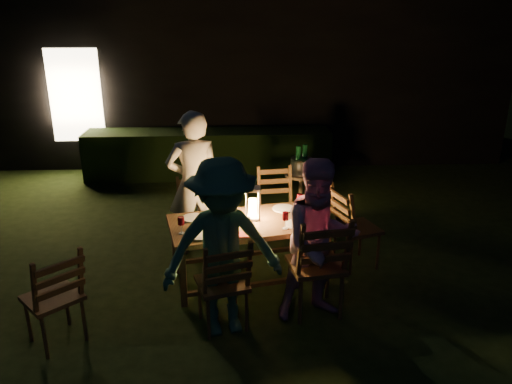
{
  "coord_description": "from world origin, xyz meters",
  "views": [
    {
      "loc": [
        -0.07,
        -4.68,
        2.75
      ],
      "look_at": [
        0.17,
        0.35,
        0.92
      ],
      "focal_mm": 35.0,
      "sensor_mm": 36.0,
      "label": 1
    }
  ],
  "objects_px": {
    "side_table": "(301,178)",
    "bottle_bucket_b": "(305,161)",
    "chair_far_left": "(197,231)",
    "person_opp_left": "(223,249)",
    "chair_spare": "(56,313)",
    "chair_far_right": "(277,221)",
    "person_house_side": "(194,184)",
    "lantern": "(253,205)",
    "ice_bucket": "(301,166)",
    "chair_end": "(355,241)",
    "bottle_bucket_a": "(298,163)",
    "dining_table": "(249,227)",
    "chair_near_left": "(223,299)",
    "bottle_table": "(226,211)",
    "person_opp_right": "(320,241)",
    "chair_near_right": "(316,282)"
  },
  "relations": [
    {
      "from": "side_table",
      "to": "bottle_bucket_b",
      "type": "bearing_deg",
      "value": 38.66
    },
    {
      "from": "chair_far_left",
      "to": "person_opp_left",
      "type": "bearing_deg",
      "value": 94.86
    },
    {
      "from": "chair_spare",
      "to": "chair_far_right",
      "type": "bearing_deg",
      "value": -0.3
    },
    {
      "from": "person_house_side",
      "to": "side_table",
      "type": "distance_m",
      "value": 1.79
    },
    {
      "from": "person_opp_left",
      "to": "side_table",
      "type": "bearing_deg",
      "value": 56.2
    },
    {
      "from": "lantern",
      "to": "ice_bucket",
      "type": "height_order",
      "value": "lantern"
    },
    {
      "from": "chair_far_right",
      "to": "ice_bucket",
      "type": "distance_m",
      "value": 1.08
    },
    {
      "from": "chair_end",
      "to": "ice_bucket",
      "type": "bearing_deg",
      "value": 177.47
    },
    {
      "from": "bottle_bucket_a",
      "to": "person_house_side",
      "type": "bearing_deg",
      "value": -142.55
    },
    {
      "from": "dining_table",
      "to": "chair_near_left",
      "type": "xyz_separation_m",
      "value": [
        -0.27,
        -0.85,
        -0.33
      ]
    },
    {
      "from": "bottle_table",
      "to": "bottle_bucket_b",
      "type": "xyz_separation_m",
      "value": [
        1.08,
        1.87,
        -0.04
      ]
    },
    {
      "from": "person_opp_right",
      "to": "bottle_table",
      "type": "height_order",
      "value": "person_opp_right"
    },
    {
      "from": "chair_far_left",
      "to": "chair_end",
      "type": "xyz_separation_m",
      "value": [
        1.8,
        -0.39,
        0.02
      ]
    },
    {
      "from": "chair_far_left",
      "to": "person_opp_left",
      "type": "relative_size",
      "value": 0.58
    },
    {
      "from": "chair_near_left",
      "to": "chair_far_left",
      "type": "xyz_separation_m",
      "value": [
        -0.33,
        1.5,
        -0.01
      ]
    },
    {
      "from": "chair_far_left",
      "to": "bottle_bucket_a",
      "type": "height_order",
      "value": "bottle_bucket_a"
    },
    {
      "from": "person_opp_left",
      "to": "chair_near_right",
      "type": "bearing_deg",
      "value": 3.03
    },
    {
      "from": "person_opp_right",
      "to": "side_table",
      "type": "height_order",
      "value": "person_opp_right"
    },
    {
      "from": "dining_table",
      "to": "chair_end",
      "type": "relative_size",
      "value": 1.78
    },
    {
      "from": "bottle_bucket_b",
      "to": "ice_bucket",
      "type": "bearing_deg",
      "value": -141.34
    },
    {
      "from": "chair_near_right",
      "to": "person_house_side",
      "type": "relative_size",
      "value": 0.63
    },
    {
      "from": "chair_end",
      "to": "chair_spare",
      "type": "bearing_deg",
      "value": -84.38
    },
    {
      "from": "chair_far_right",
      "to": "chair_spare",
      "type": "xyz_separation_m",
      "value": [
        -2.08,
        -1.88,
        -0.01
      ]
    },
    {
      "from": "chair_end",
      "to": "bottle_bucket_b",
      "type": "height_order",
      "value": "chair_end"
    },
    {
      "from": "chair_near_right",
      "to": "bottle_table",
      "type": "relative_size",
      "value": 3.88
    },
    {
      "from": "chair_far_right",
      "to": "person_opp_left",
      "type": "bearing_deg",
      "value": 63.31
    },
    {
      "from": "chair_end",
      "to": "chair_near_left",
      "type": "bearing_deg",
      "value": -70.95
    },
    {
      "from": "chair_far_right",
      "to": "bottle_bucket_b",
      "type": "bearing_deg",
      "value": -122.86
    },
    {
      "from": "chair_far_left",
      "to": "person_house_side",
      "type": "height_order",
      "value": "person_house_side"
    },
    {
      "from": "dining_table",
      "to": "chair_near_left",
      "type": "bearing_deg",
      "value": -120.22
    },
    {
      "from": "chair_spare",
      "to": "bottle_bucket_a",
      "type": "height_order",
      "value": "chair_spare"
    },
    {
      "from": "chair_near_left",
      "to": "ice_bucket",
      "type": "distance_m",
      "value": 2.86
    },
    {
      "from": "chair_near_right",
      "to": "chair_far_right",
      "type": "relative_size",
      "value": 1.11
    },
    {
      "from": "bottle_bucket_b",
      "to": "side_table",
      "type": "bearing_deg",
      "value": -141.34
    },
    {
      "from": "chair_near_right",
      "to": "bottle_table",
      "type": "xyz_separation_m",
      "value": [
        -0.85,
        0.6,
        0.5
      ]
    },
    {
      "from": "chair_spare",
      "to": "person_opp_right",
      "type": "distance_m",
      "value": 2.4
    },
    {
      "from": "ice_bucket",
      "to": "bottle_bucket_a",
      "type": "xyz_separation_m",
      "value": [
        -0.05,
        -0.04,
        0.05
      ]
    },
    {
      "from": "chair_far_right",
      "to": "chair_spare",
      "type": "bearing_deg",
      "value": 35.13
    },
    {
      "from": "dining_table",
      "to": "bottle_table",
      "type": "distance_m",
      "value": 0.33
    },
    {
      "from": "person_opp_right",
      "to": "lantern",
      "type": "height_order",
      "value": "person_opp_right"
    },
    {
      "from": "ice_bucket",
      "to": "side_table",
      "type": "bearing_deg",
      "value": 0.0
    },
    {
      "from": "chair_far_left",
      "to": "chair_far_right",
      "type": "height_order",
      "value": "chair_far_right"
    },
    {
      "from": "chair_near_right",
      "to": "dining_table",
      "type": "bearing_deg",
      "value": 123.42
    },
    {
      "from": "chair_spare",
      "to": "person_house_side",
      "type": "bearing_deg",
      "value": 15.04
    },
    {
      "from": "chair_far_right",
      "to": "person_opp_right",
      "type": "bearing_deg",
      "value": 91.86
    },
    {
      "from": "dining_table",
      "to": "person_opp_left",
      "type": "height_order",
      "value": "person_opp_left"
    },
    {
      "from": "chair_far_left",
      "to": "person_opp_left",
      "type": "height_order",
      "value": "person_opp_left"
    },
    {
      "from": "chair_near_left",
      "to": "chair_near_right",
      "type": "relative_size",
      "value": 0.88
    },
    {
      "from": "chair_near_left",
      "to": "chair_spare",
      "type": "height_order",
      "value": "chair_near_left"
    },
    {
      "from": "chair_near_left",
      "to": "person_house_side",
      "type": "xyz_separation_m",
      "value": [
        -0.34,
        1.55,
        0.57
      ]
    }
  ]
}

